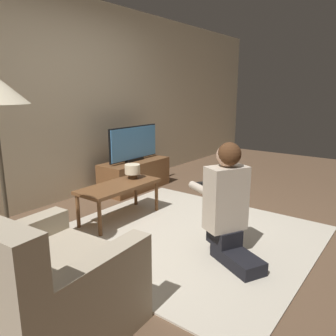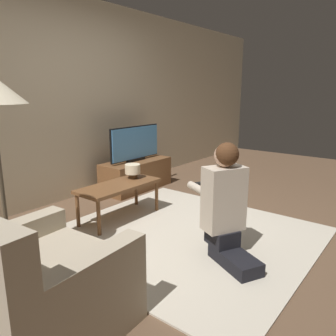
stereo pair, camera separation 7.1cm
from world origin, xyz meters
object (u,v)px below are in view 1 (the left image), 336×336
person_kneeling (227,203)px  tv (134,143)px  coffee_table (119,188)px  armchair (42,292)px  table_lamp (132,170)px

person_kneeling → tv: bearing=-90.0°
person_kneeling → coffee_table: bearing=-65.5°
tv → coffee_table: 1.23m
tv → armchair: tv is taller
tv → armchair: size_ratio=0.99×
armchair → table_lamp: size_ratio=5.27×
tv → person_kneeling: person_kneeling is taller
tv → person_kneeling: bearing=-117.1°
tv → table_lamp: tv is taller
coffee_table → armchair: (-1.54, -0.93, -0.08)m
table_lamp → armchair: bearing=-151.7°
person_kneeling → table_lamp: (0.33, 1.40, 0.01)m
tv → person_kneeling: size_ratio=0.94×
armchair → table_lamp: (1.81, 0.98, 0.23)m
coffee_table → table_lamp: bearing=10.5°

